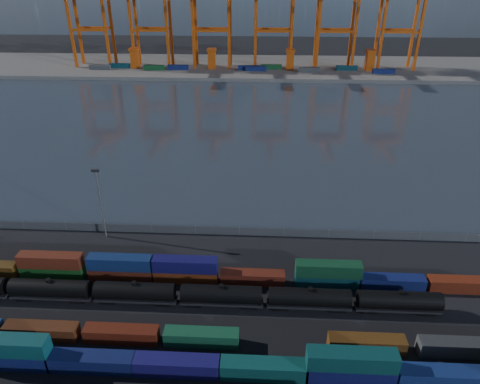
{
  "coord_description": "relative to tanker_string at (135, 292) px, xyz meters",
  "views": [
    {
      "loc": [
        4.27,
        -53.09,
        53.53
      ],
      "look_at": [
        0.0,
        30.0,
        10.0
      ],
      "focal_mm": 32.0,
      "sensor_mm": 36.0,
      "label": 1
    }
  ],
  "objects": [
    {
      "name": "waterfront_fence",
      "position": [
        17.53,
        22.8,
        -1.28
      ],
      "size": [
        160.12,
        0.12,
        2.2
      ],
      "color": "#595B5E",
      "rests_on": "ground"
    },
    {
      "name": "harbor_water",
      "position": [
        17.53,
        99.8,
        -2.28
      ],
      "size": [
        700.0,
        700.0,
        0.0
      ],
      "primitive_type": "plane",
      "color": "#2C343F",
      "rests_on": "ground"
    },
    {
      "name": "container_row_north",
      "position": [
        2.65,
        6.25,
        -0.2
      ],
      "size": [
        128.75,
        2.48,
        5.3
      ],
      "color": "navy",
      "rests_on": "ground"
    },
    {
      "name": "yard_light_mast",
      "position": [
        -12.47,
        20.8,
        7.01
      ],
      "size": [
        1.6,
        0.4,
        16.6
      ],
      "color": "slate",
      "rests_on": "ground"
    },
    {
      "name": "container_row_south",
      "position": [
        9.63,
        -14.69,
        -0.14
      ],
      "size": [
        139.83,
        2.63,
        5.6
      ],
      "color": "#494B4F",
      "rests_on": "ground"
    },
    {
      "name": "straddle_carriers",
      "position": [
        15.03,
        194.8,
        5.53
      ],
      "size": [
        140.0,
        7.0,
        11.1
      ],
      "color": "#CB4D0E",
      "rests_on": "far_quay"
    },
    {
      "name": "tanker_string",
      "position": [
        0.0,
        0.0,
        0.0
      ],
      "size": [
        107.82,
        3.18,
        4.56
      ],
      "color": "black",
      "rests_on": "ground"
    },
    {
      "name": "ground",
      "position": [
        17.53,
        -5.2,
        -2.28
      ],
      "size": [
        700.0,
        700.0,
        0.0
      ],
      "primitive_type": "plane",
      "color": "black",
      "rests_on": "ground"
    },
    {
      "name": "far_quay",
      "position": [
        17.53,
        204.8,
        -1.28
      ],
      "size": [
        700.0,
        70.0,
        2.0
      ],
      "primitive_type": "cube",
      "color": "#514F4C",
      "rests_on": "ground"
    },
    {
      "name": "gantry_cranes",
      "position": [
        10.03,
        198.22,
        34.27
      ],
      "size": [
        197.93,
        44.03,
        59.63
      ],
      "color": "#CB4D0E",
      "rests_on": "ground"
    },
    {
      "name": "container_row_mid",
      "position": [
        26.21,
        -8.97,
        -0.99
      ],
      "size": [
        142.05,
        2.43,
        2.59
      ],
      "color": "#414546",
      "rests_on": "ground"
    },
    {
      "name": "quay_containers",
      "position": [
        6.53,
        190.26,
        1.02
      ],
      "size": [
        172.58,
        10.99,
        2.6
      ],
      "color": "navy",
      "rests_on": "far_quay"
    }
  ]
}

